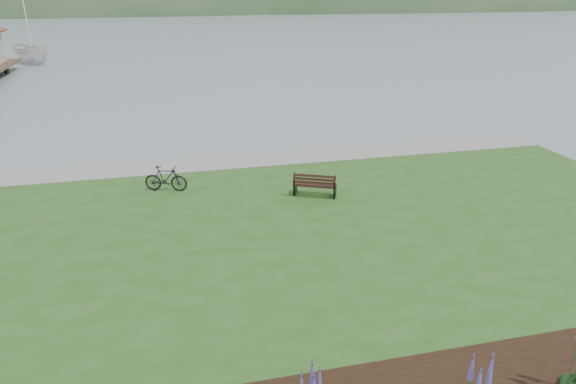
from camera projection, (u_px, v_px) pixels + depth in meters
name	position (u px, v px, depth m)	size (l,w,h in m)	color
ground	(224.00, 237.00, 17.71)	(600.00, 600.00, 0.00)	slate
lawn	(231.00, 260.00, 15.83)	(34.00, 20.00, 0.40)	#264F1C
shoreline_path	(206.00, 163.00, 23.77)	(34.00, 2.20, 0.03)	gray
far_hillside	(223.00, 11.00, 175.34)	(580.00, 80.00, 38.00)	#33542F
park_bench	(315.00, 184.00, 19.89)	(1.75, 1.28, 1.01)	black
bicycle_b	(166.00, 179.00, 20.44)	(1.72, 0.50, 1.04)	black
sailboat	(34.00, 64.00, 56.52)	(9.99, 10.17, 26.34)	silver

